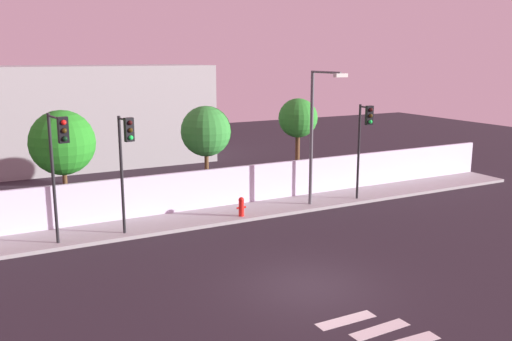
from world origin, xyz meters
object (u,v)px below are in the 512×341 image
object	(u,v)px
traffic_light_center	(126,150)
traffic_light_right	(58,152)
street_lamp_curbside	(316,126)
roadside_tree_midleft	(62,143)
roadside_tree_midright	(206,132)
traffic_light_left	(364,132)
fire_hydrant	(241,206)
roadside_tree_rightmost	(298,119)

from	to	relation	value
traffic_light_center	traffic_light_right	size ratio (longest dim) A/B	0.95
street_lamp_curbside	roadside_tree_midleft	distance (m)	11.18
traffic_light_center	roadside_tree_midright	bearing A→B (deg)	36.18
traffic_light_left	roadside_tree_midright	world-z (taller)	traffic_light_left
traffic_light_center	roadside_tree_midright	world-z (taller)	traffic_light_center
traffic_light_left	roadside_tree_midright	xyz separation A→B (m)	(-6.72, 3.51, 0.02)
traffic_light_left	roadside_tree_midleft	world-z (taller)	roadside_tree_midleft
traffic_light_center	fire_hydrant	size ratio (longest dim) A/B	5.43
traffic_light_right	roadside_tree_midright	world-z (taller)	traffic_light_right
fire_hydrant	roadside_tree_midleft	bearing A→B (deg)	155.45
traffic_light_right	street_lamp_curbside	bearing A→B (deg)	3.47
street_lamp_curbside	roadside_tree_rightmost	xyz separation A→B (m)	(1.05, 3.20, -0.06)
roadside_tree_midleft	roadside_tree_rightmost	bearing A→B (deg)	0.00
traffic_light_center	fire_hydrant	xyz separation A→B (m)	(5.10, 0.36, -2.95)
traffic_light_right	roadside_tree_midright	bearing A→B (deg)	28.07
traffic_light_right	roadside_tree_midleft	world-z (taller)	traffic_light_right
fire_hydrant	roadside_tree_midleft	xyz separation A→B (m)	(-6.88, 3.14, 2.89)
traffic_light_right	roadside_tree_midright	size ratio (longest dim) A/B	1.03
fire_hydrant	roadside_tree_midleft	distance (m)	8.10
traffic_light_center	roadside_tree_midright	xyz separation A→B (m)	(4.80, 3.51, -0.00)
roadside_tree_midleft	roadside_tree_midright	bearing A→B (deg)	0.00
traffic_light_center	fire_hydrant	world-z (taller)	traffic_light_center
traffic_light_right	fire_hydrant	bearing A→B (deg)	5.65
street_lamp_curbside	traffic_light_center	bearing A→B (deg)	-178.04
traffic_light_center	traffic_light_right	distance (m)	2.55
street_lamp_curbside	roadside_tree_midright	xyz separation A→B (m)	(-4.13, 3.20, -0.39)
traffic_light_left	fire_hydrant	world-z (taller)	traffic_light_left
traffic_light_center	street_lamp_curbside	size ratio (longest dim) A/B	0.75
roadside_tree_midleft	roadside_tree_midright	size ratio (longest dim) A/B	1.02
street_lamp_curbside	fire_hydrant	size ratio (longest dim) A/B	7.27
traffic_light_left	roadside_tree_midright	distance (m)	7.58
traffic_light_left	street_lamp_curbside	size ratio (longest dim) A/B	0.74
roadside_tree_rightmost	traffic_light_right	bearing A→B (deg)	-162.66
fire_hydrant	street_lamp_curbside	bearing A→B (deg)	-0.89
roadside_tree_midleft	roadside_tree_rightmost	size ratio (longest dim) A/B	0.99
traffic_light_left	fire_hydrant	distance (m)	7.06
traffic_light_left	street_lamp_curbside	bearing A→B (deg)	173.35
roadside_tree_midright	roadside_tree_midleft	bearing A→B (deg)	-180.00
traffic_light_right	street_lamp_curbside	xyz separation A→B (m)	(11.43, 0.69, 0.19)
roadside_tree_midright	roadside_tree_rightmost	world-z (taller)	roadside_tree_rightmost
street_lamp_curbside	fire_hydrant	distance (m)	5.07
street_lamp_curbside	traffic_light_left	bearing A→B (deg)	-6.65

